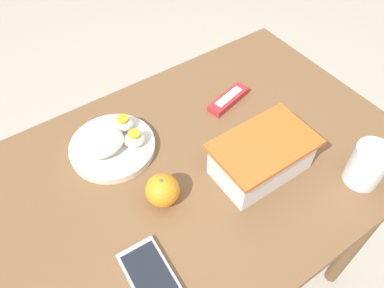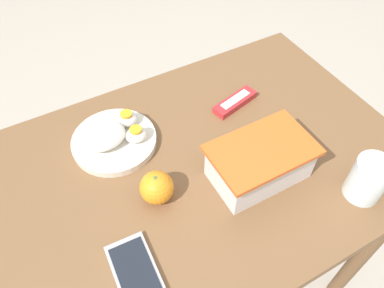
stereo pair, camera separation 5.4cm
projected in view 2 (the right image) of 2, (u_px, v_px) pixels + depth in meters
ground_plane at (195, 282)px, 1.42m from camera, size 10.00×10.00×0.00m
table at (196, 189)px, 0.93m from camera, size 0.98×0.66×0.74m
food_container at (259, 164)px, 0.80m from camera, size 0.22×0.14×0.09m
orange_fruit at (157, 187)px, 0.77m from camera, size 0.07×0.07×0.07m
rice_plate at (113, 138)px, 0.87m from camera, size 0.20×0.20×0.06m
candy_bar at (235, 102)px, 0.97m from camera, size 0.13×0.07×0.02m
cell_phone at (135, 270)px, 0.69m from camera, size 0.08×0.14×0.01m
drinking_glass at (368, 179)px, 0.76m from camera, size 0.08×0.08×0.10m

